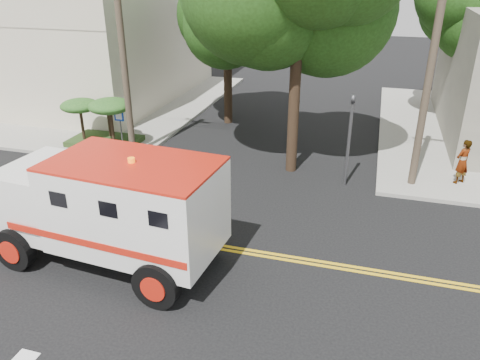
% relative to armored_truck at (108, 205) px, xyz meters
% --- Properties ---
extents(ground, '(100.00, 100.00, 0.00)m').
position_rel_armored_truck_xyz_m(ground, '(2.21, 1.52, -1.85)').
color(ground, black).
rests_on(ground, ground).
extents(sidewalk_nw, '(17.00, 17.00, 0.15)m').
position_rel_armored_truck_xyz_m(sidewalk_nw, '(-11.29, 15.02, -1.78)').
color(sidewalk_nw, gray).
rests_on(sidewalk_nw, ground).
extents(building_left, '(16.00, 14.00, 10.00)m').
position_rel_armored_truck_xyz_m(building_left, '(-13.29, 16.52, 3.30)').
color(building_left, beige).
rests_on(building_left, sidewalk_nw).
extents(utility_pole_left, '(0.28, 0.28, 9.00)m').
position_rel_armored_truck_xyz_m(utility_pole_left, '(-3.39, 7.52, 2.65)').
color(utility_pole_left, '#382D23').
rests_on(utility_pole_left, ground).
extents(utility_pole_right, '(0.28, 0.28, 9.00)m').
position_rel_armored_truck_xyz_m(utility_pole_right, '(8.51, 7.72, 2.65)').
color(utility_pole_right, '#382D23').
rests_on(utility_pole_right, ground).
extents(tree_left, '(4.48, 4.20, 7.70)m').
position_rel_armored_truck_xyz_m(tree_left, '(-0.47, 13.31, 3.88)').
color(tree_left, black).
rests_on(tree_left, ground).
extents(tree_right, '(4.80, 4.50, 8.20)m').
position_rel_armored_truck_xyz_m(tree_right, '(11.05, 17.29, 4.24)').
color(tree_right, black).
rests_on(tree_right, ground).
extents(traffic_signal, '(0.15, 0.18, 3.60)m').
position_rel_armored_truck_xyz_m(traffic_signal, '(6.01, 7.12, 0.38)').
color(traffic_signal, '#3F3F42').
rests_on(traffic_signal, ground).
extents(accessibility_sign, '(0.45, 0.10, 2.02)m').
position_rel_armored_truck_xyz_m(accessibility_sign, '(-3.99, 7.70, -0.49)').
color(accessibility_sign, '#3F3F42').
rests_on(accessibility_sign, ground).
extents(palm_planter, '(3.52, 2.63, 2.36)m').
position_rel_armored_truck_xyz_m(palm_planter, '(-5.23, 8.15, -0.20)').
color(palm_planter, '#1E3314').
rests_on(palm_planter, sidewalk_nw).
extents(armored_truck, '(7.34, 3.38, 3.25)m').
position_rel_armored_truck_xyz_m(armored_truck, '(0.00, 0.00, 0.00)').
color(armored_truck, silver).
rests_on(armored_truck, ground).
extents(pedestrian_a, '(0.76, 0.75, 1.77)m').
position_rel_armored_truck_xyz_m(pedestrian_a, '(10.26, 8.26, -0.82)').
color(pedestrian_a, gray).
rests_on(pedestrian_a, sidewalk_ne).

